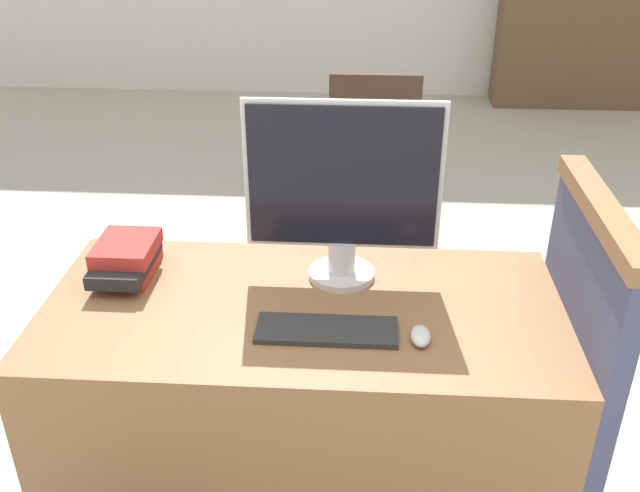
% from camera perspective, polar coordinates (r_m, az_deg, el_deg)
% --- Properties ---
extents(desk, '(1.47, 0.72, 0.75)m').
position_cam_1_polar(desk, '(2.24, -1.29, -12.86)').
color(desk, '#8C603D').
rests_on(desk, ground_plane).
extents(carrel_divider, '(0.07, 0.65, 1.11)m').
position_cam_1_polar(carrel_divider, '(2.17, 19.26, -9.86)').
color(carrel_divider, '#474C70').
rests_on(carrel_divider, ground_plane).
extents(monitor, '(0.56, 0.20, 0.54)m').
position_cam_1_polar(monitor, '(2.02, 1.84, 4.53)').
color(monitor, silver).
rests_on(monitor, desk).
extents(keyboard, '(0.38, 0.13, 0.02)m').
position_cam_1_polar(keyboard, '(1.90, 0.54, -6.75)').
color(keyboard, '#2D2D2D').
rests_on(keyboard, desk).
extents(mouse, '(0.05, 0.09, 0.03)m').
position_cam_1_polar(mouse, '(1.88, 8.05, -7.15)').
color(mouse, silver).
rests_on(mouse, desk).
extents(book_stack, '(0.17, 0.27, 0.11)m').
position_cam_1_polar(book_stack, '(2.20, -15.21, -0.96)').
color(book_stack, '#B72D28').
rests_on(book_stack, desk).
extents(far_chair, '(0.44, 0.44, 0.97)m').
position_cam_1_polar(far_chair, '(3.48, 4.26, 5.90)').
color(far_chair, '#38281E').
rests_on(far_chair, ground_plane).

